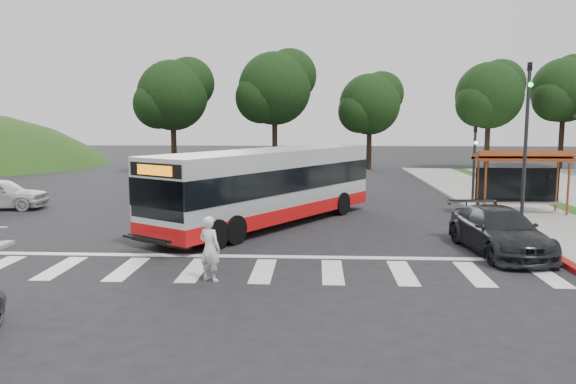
{
  "coord_description": "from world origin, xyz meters",
  "views": [
    {
      "loc": [
        1.54,
        -20.7,
        4.38
      ],
      "look_at": [
        0.44,
        0.4,
        1.6
      ],
      "focal_mm": 35.0,
      "sensor_mm": 36.0,
      "label": 1
    }
  ],
  "objects": [
    {
      "name": "traffic_signal_ne_short",
      "position": [
        9.6,
        8.49,
        2.48
      ],
      "size": [
        0.18,
        0.37,
        4.0
      ],
      "color": "black",
      "rests_on": "ground"
    },
    {
      "name": "ground",
      "position": [
        0.0,
        0.0,
        0.0
      ],
      "size": [
        140.0,
        140.0,
        0.0
      ],
      "primitive_type": "plane",
      "color": "black",
      "rests_on": "ground"
    },
    {
      "name": "curb_east",
      "position": [
        9.0,
        8.0,
        0.07
      ],
      "size": [
        0.3,
        40.0,
        0.15
      ],
      "primitive_type": "cube",
      "color": "#9E9991",
      "rests_on": "ground"
    },
    {
      "name": "tree_north_b",
      "position": [
        6.07,
        28.06,
        5.66
      ],
      "size": [
        5.72,
        5.33,
        8.43
      ],
      "color": "black",
      "rests_on": "ground"
    },
    {
      "name": "sidewalk_east",
      "position": [
        11.0,
        8.0,
        0.06
      ],
      "size": [
        4.0,
        40.0,
        0.12
      ],
      "primitive_type": "cube",
      "color": "gray",
      "rests_on": "ground"
    },
    {
      "name": "dark_sedan",
      "position": [
        7.5,
        -2.38,
        0.74
      ],
      "size": [
        2.63,
        5.27,
        1.47
      ],
      "primitive_type": "imported",
      "rotation": [
        0.0,
        0.0,
        0.11
      ],
      "color": "black",
      "rests_on": "ground"
    },
    {
      "name": "tree_north_c",
      "position": [
        -9.92,
        24.06,
        6.29
      ],
      "size": [
        6.16,
        5.74,
        9.3
      ],
      "color": "black",
      "rests_on": "ground"
    },
    {
      "name": "tree_ne_a",
      "position": [
        16.08,
        28.06,
        6.39
      ],
      "size": [
        6.16,
        5.74,
        9.3
      ],
      "color": "black",
      "rests_on": "parking_lot"
    },
    {
      "name": "tree_ne_b",
      "position": [
        23.08,
        30.06,
        6.92
      ],
      "size": [
        6.16,
        5.74,
        10.02
      ],
      "color": "black",
      "rests_on": "ground"
    },
    {
      "name": "tree_north_a",
      "position": [
        -1.92,
        26.07,
        6.92
      ],
      "size": [
        6.6,
        6.15,
        10.17
      ],
      "color": "black",
      "rests_on": "ground"
    },
    {
      "name": "pedestrian",
      "position": [
        -1.34,
        -6.03,
        0.89
      ],
      "size": [
        0.77,
        0.68,
        1.78
      ],
      "primitive_type": "imported",
      "rotation": [
        0.0,
        0.0,
        2.67
      ],
      "color": "white",
      "rests_on": "ground"
    },
    {
      "name": "curb_east_red",
      "position": [
        9.0,
        -2.0,
        0.08
      ],
      "size": [
        0.32,
        6.0,
        0.15
      ],
      "primitive_type": "cube",
      "color": "maroon",
      "rests_on": "ground"
    },
    {
      "name": "crosswalk_ladder",
      "position": [
        0.0,
        -5.0,
        0.01
      ],
      "size": [
        18.0,
        2.6,
        0.01
      ],
      "primitive_type": "cube",
      "color": "silver",
      "rests_on": "ground"
    },
    {
      "name": "bus_shelter",
      "position": [
        10.8,
        5.1,
        2.35
      ],
      "size": [
        4.2,
        1.6,
        2.86
      ],
      "color": "#8E3B17",
      "rests_on": "sidewalk_east"
    },
    {
      "name": "transit_bus",
      "position": [
        -0.43,
        2.09,
        1.55
      ],
      "size": [
        8.66,
        11.55,
        3.11
      ],
      "primitive_type": null,
      "rotation": [
        0.0,
        0.0,
        -0.57
      ],
      "color": "silver",
      "rests_on": "ground"
    },
    {
      "name": "traffic_signal_ne_tall",
      "position": [
        9.6,
        1.49,
        3.88
      ],
      "size": [
        0.18,
        0.37,
        6.5
      ],
      "color": "black",
      "rests_on": "ground"
    }
  ]
}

